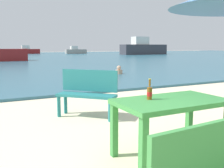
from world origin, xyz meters
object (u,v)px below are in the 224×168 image
at_px(picnic_table_green, 171,108).
at_px(bench_teal_center, 88,90).
at_px(boat_barge, 28,51).
at_px(boat_cargo_ship, 76,51).
at_px(swimmer_person, 119,71).
at_px(beer_bottle_amber, 150,92).
at_px(boat_ferry, 143,48).

distance_m(picnic_table_green, bench_teal_center, 2.29).
bearing_deg(boat_barge, boat_cargo_ship, -23.39).
bearing_deg(picnic_table_green, boat_cargo_ship, 72.96).
height_order(bench_teal_center, swimmer_person, bench_teal_center).
bearing_deg(beer_bottle_amber, swimmer_person, 64.16).
xyz_separation_m(picnic_table_green, swimmer_person, (3.75, 8.38, -0.41)).
bearing_deg(beer_bottle_amber, picnic_table_green, -27.66).
height_order(swimmer_person, boat_cargo_ship, boat_cargo_ship).
distance_m(picnic_table_green, beer_bottle_amber, 0.34).
xyz_separation_m(boat_cargo_ship, boat_barge, (-7.67, 3.32, 0.04)).
distance_m(beer_bottle_amber, boat_ferry, 38.40).
relative_size(swimmer_person, boat_cargo_ship, 0.11).
relative_size(picnic_table_green, boat_ferry, 0.18).
distance_m(boat_cargo_ship, boat_barge, 8.36).
bearing_deg(swimmer_person, bench_teal_center, -123.22).
bearing_deg(beer_bottle_amber, boat_cargo_ship, 72.59).
height_order(picnic_table_green, bench_teal_center, bench_teal_center).
xyz_separation_m(bench_teal_center, boat_cargo_ship, (12.80, 38.66, 0.02)).
bearing_deg(boat_cargo_ship, picnic_table_green, -107.04).
bearing_deg(boat_cargo_ship, bench_teal_center, -108.32).
bearing_deg(boat_barge, bench_teal_center, -96.96).
relative_size(beer_bottle_amber, boat_cargo_ship, 0.07).
bearing_deg(swimmer_person, boat_cargo_ship, 74.88).
bearing_deg(swimmer_person, picnic_table_green, -114.11).
distance_m(bench_teal_center, swimmer_person, 7.31).
relative_size(picnic_table_green, boat_cargo_ship, 0.38).
bearing_deg(picnic_table_green, boat_ferry, 56.97).
height_order(boat_cargo_ship, boat_ferry, boat_ferry).
xyz_separation_m(picnic_table_green, boat_barge, (4.88, 44.25, -0.05)).
relative_size(beer_bottle_amber, boat_barge, 0.07).
xyz_separation_m(picnic_table_green, beer_bottle_amber, (-0.25, 0.13, 0.20)).
bearing_deg(bench_teal_center, boat_ferry, 54.71).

